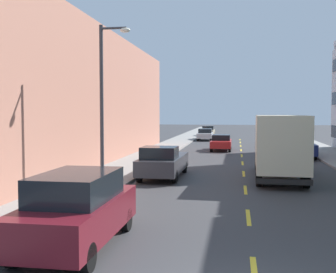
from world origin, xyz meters
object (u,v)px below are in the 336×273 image
Objects in this scene: street_lamp at (105,95)px; parked_pickup_navy at (299,146)px; parked_pickup_charcoal at (163,162)px; parked_sedan_silver at (205,134)px; parked_wagon_black at (279,136)px; parked_suv_burgundy at (77,209)px; moving_red_sedan at (221,142)px; parked_pickup_sky at (286,139)px; delivery_box_truck at (279,143)px; parked_hatchback_champagne at (208,131)px.

street_lamp is 1.31× the size of parked_pickup_navy.
street_lamp is 5.94m from parked_pickup_charcoal.
parked_wagon_black is at bearing -27.33° from parked_sedan_silver.
parked_suv_burgundy is at bearing -110.54° from parked_pickup_navy.
parked_suv_burgundy is at bearing -95.35° from moving_red_sedan.
parked_pickup_sky is at bearing 90.42° from parked_pickup_navy.
parked_suv_burgundy is 0.90× the size of parked_pickup_charcoal.
street_lamp reaches higher than parked_wagon_black.
delivery_box_truck is at bearing 6.54° from parked_pickup_charcoal.
parked_pickup_navy is 13.92m from parked_wagon_black.
parked_hatchback_champagne reaches higher than moving_red_sedan.
parked_sedan_silver is (-8.64, 18.32, -0.08)m from parked_pickup_navy.
parked_pickup_sky is 7.21m from moving_red_sedan.
parked_pickup_navy is 1.33× the size of parked_hatchback_champagne.
delivery_box_truck is 38.25m from parked_hatchback_champagne.
parked_pickup_sky is 1.18× the size of parked_sedan_silver.
street_lamp reaches higher than parked_pickup_sky.
parked_pickup_sky is at bearing -89.18° from parked_wagon_black.
parked_pickup_navy is at bearing 76.98° from delivery_box_truck.
street_lamp is 1.48× the size of parked_wagon_black.
street_lamp is at bearing -108.54° from parked_wagon_black.
parked_pickup_charcoal is (-6.05, -0.69, -1.07)m from delivery_box_truck.
parked_pickup_navy is at bearing -89.43° from parked_wagon_black.
parked_pickup_sky is 1.00× the size of parked_pickup_navy.
parked_pickup_sky is 22.19m from parked_pickup_charcoal.
parked_hatchback_champagne is at bearing 108.45° from parked_pickup_navy.
parked_sedan_silver is at bearing 131.41° from parked_pickup_sky.
delivery_box_truck reaches higher than parked_pickup_navy.
street_lamp is at bearing -92.78° from parked_sedan_silver.
parked_wagon_black is at bearing 71.46° from street_lamp.
parked_sedan_silver is at bearing 115.25° from parked_pickup_navy.
moving_red_sedan is (-3.59, 15.95, -1.15)m from delivery_box_truck.
moving_red_sedan is (4.15, 21.24, -3.44)m from street_lamp.
parked_hatchback_champagne is at bearing 88.04° from street_lamp.
parked_wagon_black is at bearing 71.77° from parked_pickup_charcoal.
delivery_box_truck reaches higher than parked_hatchback_champagne.
delivery_box_truck is at bearing -103.02° from parked_pickup_navy.
moving_red_sedan is (-6.04, -9.15, -0.05)m from parked_wagon_black.
parked_pickup_sky is 33.34m from parked_suv_burgundy.
parked_pickup_navy is 20.25m from parked_sedan_silver.
parked_pickup_navy is (0.06, -8.59, 0.00)m from parked_pickup_sky.
parked_pickup_navy reaches higher than parked_sedan_silver.
parked_pickup_charcoal is 30.19m from parked_sedan_silver.
parked_wagon_black is at bearing 76.95° from parked_suv_burgundy.
parked_pickup_sky is 1.12× the size of parked_wagon_black.
street_lamp is 1.55× the size of parked_sedan_silver.
parked_pickup_sky is 1.00× the size of parked_pickup_charcoal.
parked_pickup_navy is 7.81m from moving_red_sedan.
parked_pickup_charcoal is 1.18× the size of moving_red_sedan.
moving_red_sedan is at bearing -79.70° from parked_sedan_silver.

